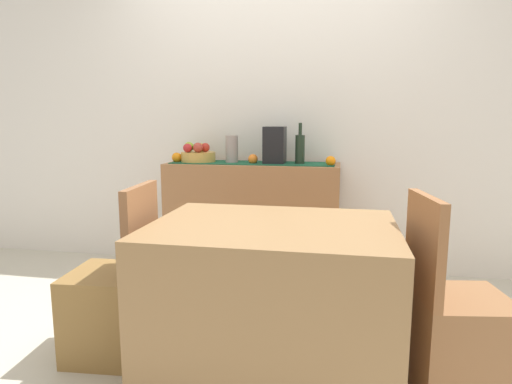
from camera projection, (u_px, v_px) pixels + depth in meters
name	position (u px, v px, depth m)	size (l,w,h in m)	color
ground_plane	(247.00, 328.00, 2.62)	(6.40, 6.40, 0.02)	beige
room_wall_rear	(277.00, 103.00, 3.54)	(6.40, 0.06, 2.70)	silver
sideboard_console	(253.00, 219.00, 3.47)	(1.33, 0.42, 0.89)	#96643E
table_runner	(252.00, 163.00, 3.39)	(1.25, 0.32, 0.01)	#175034
fruit_bowl	(198.00, 157.00, 3.47)	(0.27, 0.27, 0.08)	gold
apple_center	(205.00, 147.00, 3.46)	(0.07, 0.07, 0.07)	#B22B1E
apple_left	(201.00, 147.00, 3.55)	(0.06, 0.06, 0.06)	gold
apple_right	(198.00, 148.00, 3.41)	(0.08, 0.08, 0.08)	#AD3C30
apple_upper	(188.00, 148.00, 3.41)	(0.07, 0.07, 0.07)	red
apple_front	(189.00, 147.00, 3.49)	(0.08, 0.08, 0.08)	#8AAB30
apple_rear	(197.00, 147.00, 3.47)	(0.07, 0.07, 0.07)	#8BAF41
wine_bottle	(300.00, 149.00, 3.31)	(0.07, 0.07, 0.31)	#202E20
coffee_maker	(275.00, 145.00, 3.34)	(0.16, 0.18, 0.28)	black
ceramic_vase	(232.00, 149.00, 3.41)	(0.10, 0.10, 0.21)	gray
orange_loose_end	(331.00, 161.00, 3.20)	(0.07, 0.07, 0.07)	orange
orange_loose_far	(253.00, 159.00, 3.35)	(0.07, 0.07, 0.07)	orange
orange_loose_near_bowl	(177.00, 158.00, 3.45)	(0.08, 0.08, 0.08)	orange
dining_table	(272.00, 299.00, 2.11)	(1.14, 0.85, 0.74)	olive
chair_near_window	(114.00, 306.00, 2.28)	(0.43, 0.43, 0.90)	olive
chair_by_corner	(456.00, 335.00, 1.96)	(0.46, 0.46, 0.90)	#8C5E3A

